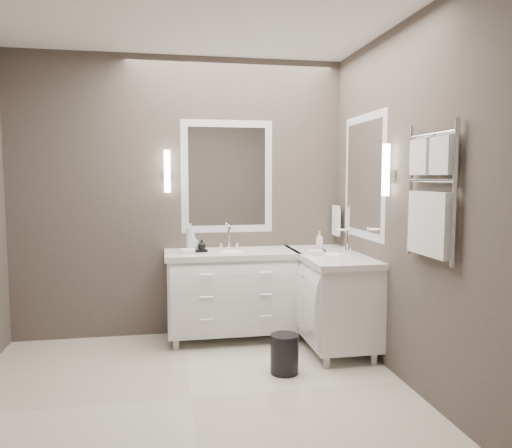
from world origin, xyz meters
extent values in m
cube|color=beige|center=(0.00, 0.00, -0.01)|extent=(3.20, 3.00, 0.01)
cube|color=#4A413B|center=(0.00, 1.50, 1.35)|extent=(3.20, 0.01, 2.70)
cube|color=#4A413B|center=(0.00, -1.50, 1.35)|extent=(3.20, 0.01, 2.70)
cube|color=#4A413B|center=(1.60, 0.00, 1.35)|extent=(0.01, 3.00, 2.70)
cube|color=white|center=(0.45, 1.23, 0.45)|extent=(1.20, 0.55, 0.70)
cube|color=silver|center=(0.45, 1.23, 0.82)|extent=(1.24, 0.59, 0.05)
ellipsoid|color=white|center=(0.45, 1.23, 0.81)|extent=(0.36, 0.28, 0.12)
cylinder|color=white|center=(0.45, 1.39, 0.96)|extent=(0.02, 0.02, 0.22)
cube|color=white|center=(1.33, 0.90, 0.45)|extent=(0.55, 1.20, 0.70)
cube|color=silver|center=(1.33, 0.90, 0.82)|extent=(0.59, 1.24, 0.05)
ellipsoid|color=white|center=(1.33, 0.90, 0.81)|extent=(0.36, 0.28, 0.12)
cylinder|color=white|center=(1.49, 0.90, 0.96)|extent=(0.02, 0.02, 0.22)
cube|color=white|center=(0.45, 1.49, 1.55)|extent=(0.90, 0.02, 1.10)
cube|color=white|center=(0.45, 1.49, 1.55)|extent=(0.77, 0.02, 0.96)
cube|color=white|center=(1.59, 0.80, 1.55)|extent=(0.02, 0.90, 1.10)
cube|color=white|center=(1.59, 0.80, 1.55)|extent=(0.02, 0.90, 0.96)
cube|color=white|center=(-0.13, 1.43, 1.55)|extent=(0.05, 0.05, 0.10)
cylinder|color=white|center=(-0.13, 1.43, 1.60)|extent=(0.06, 0.06, 0.40)
cube|color=white|center=(1.53, 0.22, 1.55)|extent=(0.05, 0.05, 0.10)
cylinder|color=white|center=(1.53, 0.22, 1.60)|extent=(0.06, 0.06, 0.40)
cylinder|color=white|center=(1.55, 1.36, 1.25)|extent=(0.02, 0.22, 0.02)
cube|color=white|center=(1.54, 1.36, 1.11)|extent=(0.03, 0.17, 0.30)
cylinder|color=white|center=(1.56, -0.68, 1.45)|extent=(0.03, 0.03, 0.90)
cylinder|color=white|center=(1.56, -0.12, 1.45)|extent=(0.03, 0.03, 0.90)
cube|color=white|center=(1.55, -0.53, 1.68)|extent=(0.06, 0.22, 0.24)
cube|color=white|center=(1.55, -0.27, 1.68)|extent=(0.06, 0.22, 0.24)
cube|color=white|center=(1.55, -0.40, 1.24)|extent=(0.06, 0.46, 0.42)
cylinder|color=black|center=(0.75, 0.31, 0.16)|extent=(0.23, 0.23, 0.31)
cube|color=black|center=(0.14, 1.23, 0.86)|extent=(0.17, 0.14, 0.02)
cube|color=black|center=(1.24, 0.98, 0.86)|extent=(0.14, 0.17, 0.02)
cylinder|color=silver|center=(0.07, 1.25, 0.96)|extent=(0.09, 0.09, 0.23)
imported|color=white|center=(0.11, 1.25, 0.94)|extent=(0.06, 0.06, 0.13)
imported|color=black|center=(0.17, 1.20, 0.92)|extent=(0.10, 0.10, 0.10)
imported|color=white|center=(1.24, 0.98, 0.96)|extent=(0.09, 0.09, 0.18)
camera|label=1|loc=(-0.16, -3.40, 1.55)|focal=35.00mm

